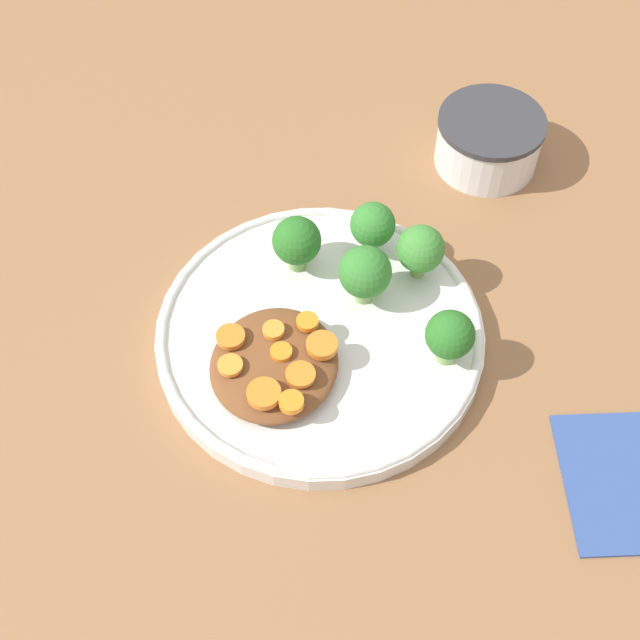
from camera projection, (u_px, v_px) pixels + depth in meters
name	position (u px, v px, depth m)	size (l,w,h in m)	color
ground_plane	(320.00, 341.00, 0.78)	(4.00, 4.00, 0.00)	#8C603D
plate	(320.00, 334.00, 0.77)	(0.28, 0.28, 0.02)	silver
dip_bowl	(489.00, 138.00, 0.88)	(0.11, 0.11, 0.06)	silver
stew_mound	(274.00, 364.00, 0.73)	(0.11, 0.11, 0.02)	brown
broccoli_floret_0	(365.00, 273.00, 0.76)	(0.05, 0.05, 0.06)	#7FA85B
broccoli_floret_1	(450.00, 336.00, 0.72)	(0.04, 0.04, 0.05)	#7FA85B
broccoli_floret_2	(297.00, 242.00, 0.78)	(0.04, 0.04, 0.06)	#759E51
broccoli_floret_3	(421.00, 250.00, 0.77)	(0.04, 0.04, 0.06)	#759E51
broccoli_floret_4	(373.00, 225.00, 0.79)	(0.04, 0.04, 0.05)	#7FA85B
carrot_slice_0	(322.00, 345.00, 0.73)	(0.03, 0.03, 0.01)	orange
carrot_slice_1	(273.00, 330.00, 0.74)	(0.02, 0.02, 0.01)	orange
carrot_slice_2	(264.00, 394.00, 0.70)	(0.03, 0.03, 0.01)	orange
carrot_slice_3	(296.00, 374.00, 0.71)	(0.02, 0.02, 0.00)	orange
carrot_slice_4	(230.00, 365.00, 0.72)	(0.02, 0.02, 0.00)	orange
carrot_slice_5	(231.00, 337.00, 0.73)	(0.02, 0.02, 0.01)	orange
carrot_slice_6	(307.00, 322.00, 0.74)	(0.02, 0.02, 0.01)	orange
carrot_slice_7	(281.00, 352.00, 0.72)	(0.02, 0.02, 0.00)	orange
carrot_slice_8	(297.00, 403.00, 0.69)	(0.02, 0.02, 0.01)	orange
napkin	(614.00, 481.00, 0.70)	(0.14, 0.11, 0.01)	#334C8C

